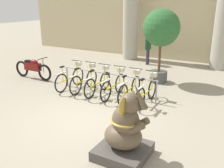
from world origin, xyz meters
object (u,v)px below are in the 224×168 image
at_px(bicycle_0, 70,78).
at_px(potted_tree, 161,31).
at_px(person_pedestrian, 148,46).
at_px(motorcycle, 33,68).
at_px(bicycle_2, 98,83).
at_px(bicycle_4, 130,88).
at_px(elephant_statue, 125,132).
at_px(bicycle_5, 147,92).
at_px(bicycle_1, 85,80).
at_px(bicycle_3, 114,85).

xyz_separation_m(bicycle_0, potted_tree, (2.59, 2.35, 1.60)).
bearing_deg(potted_tree, person_pedestrian, 119.87).
relative_size(motorcycle, person_pedestrian, 1.26).
height_order(bicycle_2, bicycle_4, same).
xyz_separation_m(bicycle_4, potted_tree, (0.16, 2.33, 1.60)).
height_order(bicycle_4, person_pedestrian, person_pedestrian).
bearing_deg(bicycle_0, bicycle_4, 0.42).
bearing_deg(motorcycle, person_pedestrian, 55.47).
distance_m(bicycle_2, elephant_statue, 3.84).
relative_size(bicycle_5, elephant_statue, 1.01).
bearing_deg(person_pedestrian, potted_tree, -60.13).
bearing_deg(bicycle_4, bicycle_1, 179.42).
relative_size(bicycle_0, bicycle_5, 1.00).
bearing_deg(bicycle_0, bicycle_3, 0.54).
height_order(bicycle_5, motorcycle, bicycle_5).
relative_size(bicycle_0, bicycle_4, 1.00).
xyz_separation_m(bicycle_3, bicycle_5, (1.21, -0.04, 0.00)).
height_order(bicycle_2, motorcycle, bicycle_2).
bearing_deg(bicycle_5, potted_tree, 100.59).
xyz_separation_m(bicycle_0, bicycle_2, (1.21, 0.01, 0.00)).
bearing_deg(person_pedestrian, bicycle_5, -68.76).
xyz_separation_m(bicycle_3, elephant_statue, (1.87, -2.94, 0.15)).
bearing_deg(bicycle_5, elephant_statue, -77.21).
bearing_deg(bicycle_2, potted_tree, 59.57).
relative_size(bicycle_1, motorcycle, 0.84).
bearing_deg(bicycle_5, bicycle_3, 178.10).
height_order(bicycle_3, bicycle_4, same).
relative_size(bicycle_4, person_pedestrian, 1.06).
bearing_deg(motorcycle, elephant_statue, -28.30).
bearing_deg(elephant_statue, bicycle_4, 113.29).
relative_size(bicycle_3, motorcycle, 0.84).
distance_m(bicycle_3, potted_tree, 2.93).
bearing_deg(bicycle_5, bicycle_4, 176.13).
relative_size(bicycle_1, bicycle_3, 1.00).
distance_m(bicycle_1, person_pedestrian, 4.94).
height_order(bicycle_4, motorcycle, bicycle_4).
height_order(bicycle_0, motorcycle, bicycle_0).
distance_m(elephant_statue, potted_tree, 5.57).
distance_m(bicycle_0, potted_tree, 3.84).
xyz_separation_m(bicycle_0, motorcycle, (-2.13, 0.21, 0.05)).
height_order(bicycle_1, potted_tree, potted_tree).
height_order(bicycle_1, bicycle_4, same).
relative_size(bicycle_4, motorcycle, 0.84).
xyz_separation_m(bicycle_1, bicycle_2, (0.61, -0.03, 0.00)).
bearing_deg(potted_tree, bicycle_3, -108.27).
bearing_deg(bicycle_2, elephant_statue, -49.74).
xyz_separation_m(bicycle_4, person_pedestrian, (-1.32, 4.91, 0.53)).
relative_size(bicycle_2, bicycle_4, 1.00).
relative_size(motorcycle, potted_tree, 0.70).
height_order(bicycle_1, bicycle_2, same).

